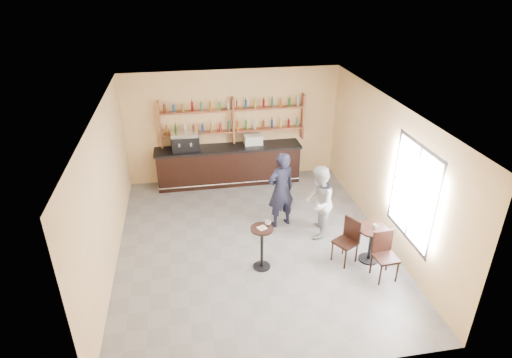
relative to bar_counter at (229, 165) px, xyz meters
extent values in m
plane|color=slate|center=(0.18, -3.15, -0.56)|extent=(7.00, 7.00, 0.00)
plane|color=white|center=(0.18, -3.15, 2.64)|extent=(7.00, 7.00, 0.00)
plane|color=#F3C88A|center=(0.18, 0.35, 1.04)|extent=(7.00, 0.00, 7.00)
plane|color=#F3C88A|center=(0.18, -6.65, 1.04)|extent=(7.00, 0.00, 7.00)
plane|color=#F3C88A|center=(-2.82, -3.15, 1.04)|extent=(0.00, 7.00, 7.00)
plane|color=#F3C88A|center=(3.18, -3.15, 1.04)|extent=(0.00, 7.00, 7.00)
plane|color=white|center=(3.18, -4.35, 1.14)|extent=(0.00, 2.00, 2.00)
cube|color=white|center=(0.22, -3.98, 0.42)|extent=(0.22, 0.22, 0.00)
torus|color=#E38B53|center=(0.23, -3.99, 0.45)|extent=(0.17, 0.17, 0.04)
imported|color=white|center=(0.36, -3.88, 0.47)|extent=(0.16, 0.16, 0.10)
imported|color=black|center=(0.97, -2.44, 0.40)|extent=(0.80, 0.64, 1.91)
imported|color=white|center=(2.60, -4.13, 0.29)|extent=(0.09, 0.09, 0.09)
imported|color=#AEAFB4|center=(1.70, -3.02, 0.32)|extent=(0.95, 1.05, 1.75)
camera|label=1|loc=(-1.13, -11.06, 5.20)|focal=30.00mm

